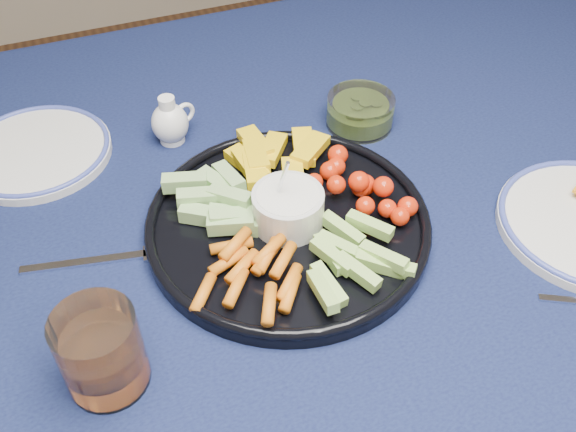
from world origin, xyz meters
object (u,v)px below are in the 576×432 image
object	(u,v)px
crudite_platter	(286,220)
dining_table	(343,220)
creamer_pitcher	(170,122)
side_plate_extra	(36,151)
juice_tumbler	(103,355)
pickle_bowl	(360,113)

from	to	relation	value
crudite_platter	dining_table	bearing A→B (deg)	29.64
creamer_pitcher	side_plate_extra	bearing A→B (deg)	169.66
creamer_pitcher	juice_tumbler	xyz separation A→B (m)	(-0.16, -0.37, 0.01)
juice_tumbler	side_plate_extra	world-z (taller)	juice_tumbler
creamer_pitcher	juice_tumbler	world-z (taller)	juice_tumbler
crudite_platter	side_plate_extra	distance (m)	0.40
crudite_platter	pickle_bowl	bearing A→B (deg)	42.45
dining_table	crudite_platter	xyz separation A→B (m)	(-0.12, -0.07, 0.11)
creamer_pitcher	juice_tumbler	distance (m)	0.41
creamer_pitcher	side_plate_extra	size ratio (longest dim) A/B	0.35
pickle_bowl	juice_tumbler	distance (m)	0.54
juice_tumbler	pickle_bowl	bearing A→B (deg)	34.86
crudite_platter	side_plate_extra	size ratio (longest dim) A/B	1.69
pickle_bowl	side_plate_extra	distance (m)	0.48
crudite_platter	creamer_pitcher	xyz separation A→B (m)	(-0.09, 0.24, 0.01)
juice_tumbler	side_plate_extra	bearing A→B (deg)	94.58
creamer_pitcher	side_plate_extra	world-z (taller)	creamer_pitcher
dining_table	pickle_bowl	bearing A→B (deg)	56.39
crudite_platter	pickle_bowl	world-z (taller)	crudite_platter
dining_table	side_plate_extra	distance (m)	0.46
side_plate_extra	crudite_platter	bearing A→B (deg)	-44.12
crudite_platter	juice_tumbler	xyz separation A→B (m)	(-0.25, -0.13, 0.02)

